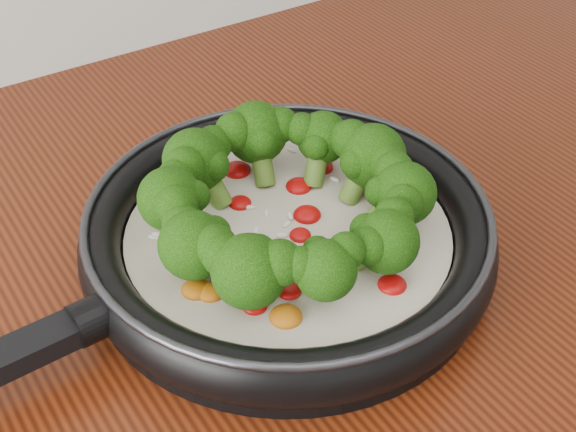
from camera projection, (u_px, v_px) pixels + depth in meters
skillet at (284, 229)px, 0.65m from camera, size 0.53×0.35×0.10m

